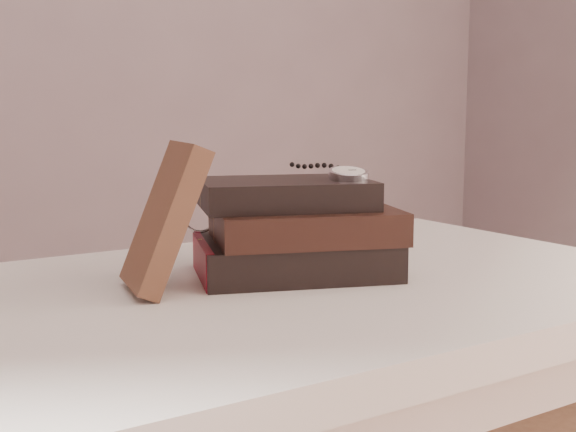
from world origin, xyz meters
TOP-DOWN VIEW (x-y plane):
  - table at (0.00, 0.35)m, footprint 1.00×0.60m
  - book_stack at (0.05, 0.37)m, footprint 0.28×0.24m
  - journal at (-0.13, 0.38)m, footprint 0.11×0.12m
  - pocket_watch at (0.10, 0.34)m, footprint 0.06×0.16m
  - eyeglasses at (-0.01, 0.48)m, footprint 0.13×0.14m

SIDE VIEW (x-z plane):
  - table at x=0.00m, z-range 0.28..1.03m
  - book_stack at x=0.05m, z-range 0.75..0.87m
  - eyeglasses at x=-0.01m, z-range 0.79..0.84m
  - journal at x=-0.13m, z-range 0.75..0.92m
  - pocket_watch at x=0.10m, z-range 0.87..0.89m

